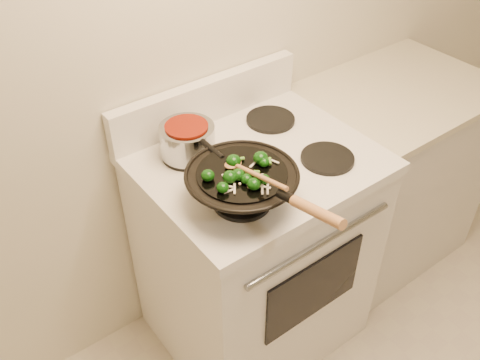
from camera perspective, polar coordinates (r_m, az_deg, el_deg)
stove at (r=2.11m, az=1.58°, el=-7.42°), size 0.78×0.67×1.08m
counter_unit at (r=2.56m, az=14.89°, el=0.49°), size 0.83×0.62×0.91m
wok at (r=1.58m, az=0.29°, el=-0.57°), size 0.34×0.56×0.20m
stirfry at (r=1.53m, az=0.17°, el=0.85°), size 0.23×0.19×0.04m
wooden_spoon at (r=1.52m, az=0.79°, el=1.00°), size 0.06×0.25×0.07m
saucepan at (r=1.78m, az=-5.61°, el=4.31°), size 0.18×0.30×0.11m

